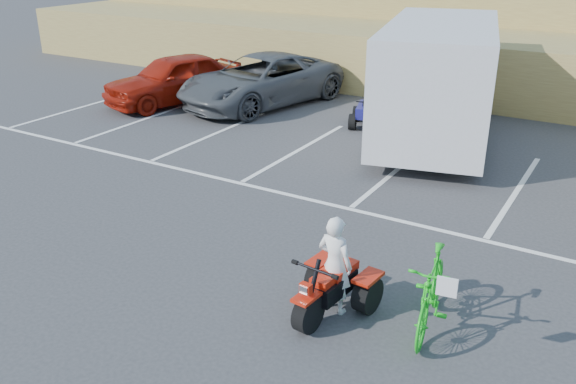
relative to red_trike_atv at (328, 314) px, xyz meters
The scene contains 11 objects.
ground 1.72m from the red_trike_atv, 140.11° to the left, with size 100.00×100.00×0.00m, color #343437.
parking_stripes 5.19m from the red_trike_atv, 94.99° to the left, with size 28.00×5.16×0.01m.
grass_embankment 16.69m from the red_trike_atv, 94.54° to the left, with size 40.00×8.50×3.10m.
red_trike_atv is the anchor object (origin of this frame).
rider 0.77m from the red_trike_atv, 83.96° to the left, with size 0.55×0.36×1.51m, color white.
green_dirt_bike 1.54m from the red_trike_atv, 18.73° to the left, with size 0.54×1.90×1.14m, color #14BF19.
grey_pickup 12.03m from the red_trike_atv, 127.79° to the left, with size 2.64×5.73×1.59m, color #424549.
red_car 12.91m from the red_trike_atv, 140.23° to the left, with size 1.87×4.65×1.58m, color #961608.
cargo_trailer 8.95m from the red_trike_atv, 98.83° to the left, with size 4.13×7.03×3.08m.
quad_atv_blue 9.62m from the red_trike_atv, 110.50° to the left, with size 0.97×1.31×0.85m, color navy, non-canonical shape.
quad_atv_green 7.32m from the red_trike_atv, 103.31° to the left, with size 1.05×1.41×0.92m, color #114E1D, non-canonical shape.
Camera 1 is at (4.66, -7.84, 5.11)m, focal length 38.00 mm.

